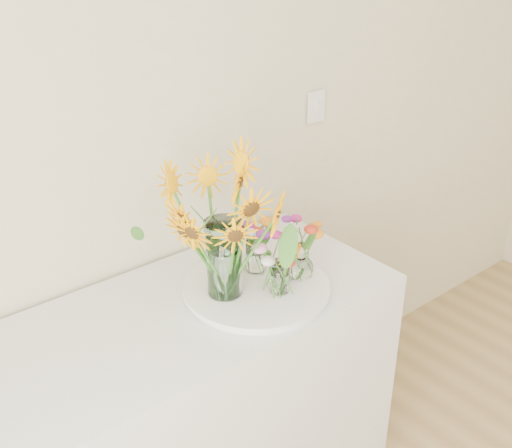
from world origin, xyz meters
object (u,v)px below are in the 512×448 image
mason_jar (224,259)px  small_vase_b (301,261)px  tray (257,290)px  small_vase_c (256,256)px  counter (184,426)px  small_vase_a (280,277)px

mason_jar → small_vase_b: mason_jar is taller
tray → small_vase_c: bearing=52.2°
counter → mason_jar: 0.62m
small_vase_a → small_vase_b: small_vase_b is taller
tray → mason_jar: bearing=163.9°
small_vase_a → small_vase_b: size_ratio=0.86×
counter → mason_jar: size_ratio=5.64×
small_vase_b → small_vase_c: bearing=126.0°
counter → small_vase_b: small_vase_b is taller
counter → tray: 0.53m
tray → small_vase_b: small_vase_b is taller
small_vase_b → small_vase_c: small_vase_b is taller
mason_jar → small_vase_b: (0.24, -0.07, -0.06)m
mason_jar → small_vase_c: mason_jar is taller
counter → tray: bearing=-15.0°
small_vase_a → tray: bearing=116.7°
small_vase_b → small_vase_a: bearing=-167.7°
tray → small_vase_b: 0.17m
mason_jar → small_vase_c: size_ratio=2.20×
mason_jar → counter: bearing=165.7°
tray → mason_jar: size_ratio=1.75×
mason_jar → tray: bearing=-16.1°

